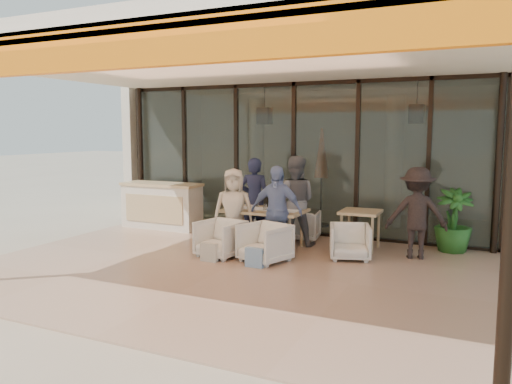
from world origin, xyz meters
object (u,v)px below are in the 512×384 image
dining_table (264,212)px  standing_woman (417,214)px  chair_far_left (265,221)px  diner_periwinkle (276,211)px  side_table (360,216)px  chair_far_right (303,224)px  chair_near_left (221,237)px  diner_grey (294,201)px  diner_navy (255,200)px  chair_near_right (265,241)px  diner_cream (234,210)px  host_counter (162,206)px  potted_palm (453,221)px  side_chair (350,240)px

dining_table → standing_woman: standing_woman is taller
dining_table → standing_woman: size_ratio=0.94×
chair_far_left → diner_periwinkle: size_ratio=0.42×
side_table → dining_table: bearing=-160.7°
chair_far_right → chair_near_left: chair_near_left is taller
diner_grey → standing_woman: size_ratio=1.09×
chair_far_left → diner_navy: 0.71m
chair_near_right → diner_periwinkle: bearing=109.2°
diner_cream → side_table: bearing=8.8°
chair_far_left → diner_periwinkle: bearing=133.2°
host_counter → diner_grey: size_ratio=1.07×
diner_periwinkle → side_table: (1.24, 1.04, -0.16)m
diner_navy → side_table: 2.10m
chair_far_left → side_table: (2.08, -0.36, 0.30)m
diner_grey → potted_palm: (2.81, 0.67, -0.28)m
diner_cream → chair_near_left: bearing=-107.8°
chair_near_left → chair_near_right: size_ratio=0.99×
side_chair → potted_palm: potted_palm is taller
host_counter → potted_palm: 6.10m
dining_table → diner_cream: (-0.41, -0.46, 0.08)m
diner_periwinkle → standing_woman: 2.40m
standing_woman → side_chair: bearing=15.4°
host_counter → diner_periwinkle: size_ratio=1.15×
dining_table → chair_far_right: size_ratio=2.26×
side_table → potted_palm: 1.65m
dining_table → side_chair: dining_table is taller
side_table → standing_woman: (1.02, -0.23, 0.16)m
standing_woman → potted_palm: standing_woman is taller
diner_navy → diner_periwinkle: bearing=124.6°
chair_near_left → diner_navy: (0.00, 1.40, 0.48)m
chair_far_right → chair_far_left: bearing=-8.6°
diner_cream → potted_palm: (3.65, 1.57, -0.18)m
side_table → potted_palm: size_ratio=0.64×
chair_near_left → chair_near_right: 0.84m
standing_woman → potted_palm: bearing=-137.9°
diner_grey → standing_woman: 2.26m
side_table → chair_near_left: bearing=-143.5°
chair_far_right → potted_palm: (2.81, 0.17, 0.25)m
dining_table → chair_far_right: bearing=65.6°
chair_near_left → host_counter: bearing=156.0°
dining_table → diner_grey: size_ratio=0.87×
host_counter → dining_table: size_ratio=1.23×
chair_near_right → chair_far_right: bearing=109.2°
side_table → potted_palm: potted_palm is taller
chair_far_right → side_table: bearing=155.4°
diner_grey → diner_periwinkle: 0.90m
host_counter → diner_cream: (2.43, -1.18, 0.23)m
chair_near_right → potted_palm: size_ratio=0.63×
chair_near_left → diner_cream: (0.00, 0.50, 0.40)m
host_counter → chair_far_right: size_ratio=2.79×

